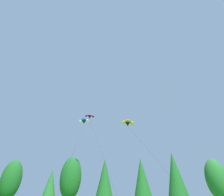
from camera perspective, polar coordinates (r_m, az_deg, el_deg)
treeline_tree_b at (r=59.49m, az=-30.28°, el=-22.15°), size 5.32×5.32×13.04m
treeline_tree_c at (r=54.02m, az=-19.64°, el=-25.36°), size 3.87×3.87×10.31m
treeline_tree_d at (r=49.87m, az=-13.43°, el=-24.16°), size 5.32×5.32×13.03m
treeline_tree_e at (r=48.65m, az=-2.48°, el=-24.81°), size 4.34×4.34×12.47m
treeline_tree_f at (r=48.07m, az=9.76°, el=-24.35°), size 4.35×4.35×12.49m
treeline_tree_g at (r=50.21m, az=19.97°, el=-22.25°), size 4.69×4.69×14.02m
treeline_tree_h at (r=55.86m, az=31.15°, el=-21.84°), size 5.21×5.21×12.61m
parafoil_kite_high_blue_white at (r=37.22m, az=-9.22°, el=-7.50°), size 3.22×16.00×16.13m
parafoil_kite_mid_magenta at (r=46.59m, az=-7.35°, el=-6.03°), size 10.06×19.63×21.05m
parafoil_kite_far_orange at (r=44.61m, az=5.19°, el=-8.16°), size 8.36×20.69×19.00m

